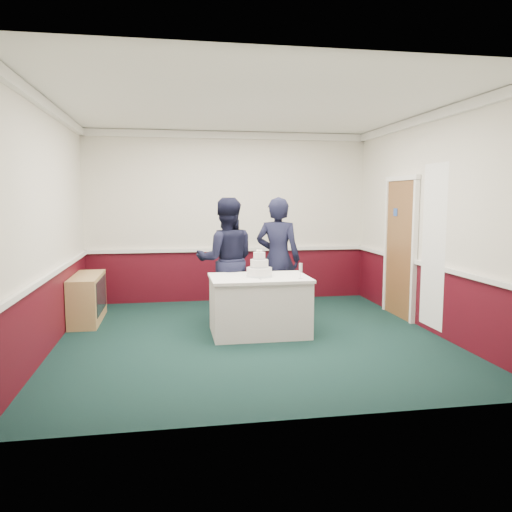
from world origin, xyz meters
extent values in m
plane|color=#122D28|center=(0.00, 0.00, 0.00)|extent=(5.00, 5.00, 0.00)
cube|color=silver|center=(0.00, 2.48, 1.50)|extent=(5.00, 0.05, 3.00)
cube|color=silver|center=(-2.48, 0.00, 1.50)|extent=(0.05, 5.00, 3.00)
cube|color=silver|center=(2.48, 0.00, 1.50)|extent=(0.05, 5.00, 3.00)
cube|color=white|center=(0.00, 0.00, 2.98)|extent=(5.00, 5.00, 0.05)
cube|color=#450913|center=(0.00, 2.48, 0.45)|extent=(5.00, 0.02, 0.90)
cube|color=white|center=(0.00, 2.47, 0.92)|extent=(4.98, 0.05, 0.06)
cube|color=white|center=(0.00, 2.46, 2.93)|extent=(5.00, 0.08, 0.12)
cube|color=#925F34|center=(2.46, 0.80, 1.05)|extent=(0.05, 0.90, 2.10)
cube|color=#234799|center=(2.44, 0.95, 1.62)|extent=(0.01, 0.12, 0.12)
cube|color=white|center=(2.42, -0.25, 1.20)|extent=(0.02, 0.60, 2.20)
cube|color=#AC8453|center=(-2.28, 1.27, 0.35)|extent=(0.40, 1.20, 0.70)
cube|color=black|center=(-2.07, 1.27, 0.40)|extent=(0.01, 1.00, 0.50)
cube|color=white|center=(0.13, 0.16, 0.38)|extent=(1.28, 0.88, 0.76)
cube|color=white|center=(0.13, 0.16, 0.77)|extent=(1.32, 0.92, 0.04)
cylinder|color=white|center=(0.13, 0.16, 0.85)|extent=(0.34, 0.34, 0.12)
cylinder|color=silver|center=(0.13, 0.16, 0.80)|extent=(0.35, 0.35, 0.03)
cylinder|color=white|center=(0.13, 0.16, 0.97)|extent=(0.24, 0.24, 0.11)
cylinder|color=silver|center=(0.13, 0.16, 0.92)|extent=(0.25, 0.25, 0.02)
cylinder|color=white|center=(0.13, 0.16, 1.07)|extent=(0.16, 0.16, 0.10)
cylinder|color=silver|center=(0.13, 0.16, 1.03)|extent=(0.17, 0.17, 0.02)
sphere|color=#EDE5C9|center=(0.13, 0.16, 1.14)|extent=(0.03, 0.03, 0.03)
sphere|color=#EDE5C9|center=(0.16, 0.18, 1.14)|extent=(0.03, 0.03, 0.03)
sphere|color=#EDE5C9|center=(0.11, 0.19, 1.14)|extent=(0.03, 0.03, 0.03)
sphere|color=#EDE5C9|center=(0.15, 0.14, 1.14)|extent=(0.03, 0.03, 0.03)
sphere|color=#EDE5C9|center=(0.11, 0.15, 1.14)|extent=(0.03, 0.03, 0.03)
cube|color=silver|center=(0.10, -0.04, 0.79)|extent=(0.02, 0.22, 0.00)
cylinder|color=silver|center=(0.63, -0.12, 0.79)|extent=(0.05, 0.05, 0.01)
cylinder|color=silver|center=(0.63, -0.12, 0.84)|extent=(0.01, 0.01, 0.09)
cylinder|color=silver|center=(0.63, -0.12, 0.94)|extent=(0.04, 0.04, 0.11)
imported|color=black|center=(-0.23, 0.92, 0.92)|extent=(0.94, 0.75, 1.85)
imported|color=black|center=(0.56, 0.94, 0.93)|extent=(0.80, 0.69, 1.86)
camera|label=1|loc=(-1.04, -6.37, 1.84)|focal=35.00mm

